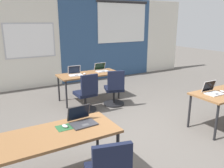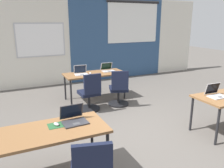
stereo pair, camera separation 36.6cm
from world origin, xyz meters
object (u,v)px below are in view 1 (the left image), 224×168
chair_far_right (114,91)px  laptop_far_left (75,73)px  desk_near_left (54,138)px  mouse_far_left (84,74)px  laptop_near_right_inner (213,91)px  mouse_near_right_inner (222,91)px  desk_far_center (89,76)px  laptop_far_right (101,69)px  mouse_near_left_inner (65,126)px  chair_far_left (86,96)px  laptop_near_left_inner (82,120)px

chair_far_right → laptop_far_left: size_ratio=2.61×
desk_near_left → mouse_far_left: size_ratio=14.59×
laptop_near_right_inner → mouse_near_right_inner: laptop_near_right_inner is taller
desk_far_center → mouse_far_left: 0.16m
laptop_far_right → mouse_near_left_inner: (-1.99, -2.79, -0.03)m
laptop_far_right → laptop_near_right_inner: bearing=-71.3°
mouse_far_left → laptop_near_right_inner: 3.07m
chair_far_left → mouse_near_right_inner: 2.86m
laptop_near_right_inner → mouse_near_right_inner: (0.24, -0.04, -0.03)m
laptop_near_right_inner → chair_far_left: bearing=131.7°
laptop_far_left → chair_far_left: laptop_far_left is taller
desk_far_center → laptop_far_left: laptop_far_left is taller
laptop_far_right → mouse_near_left_inner: laptop_far_right is taller
mouse_near_right_inner → desk_far_center: bearing=119.3°
laptop_far_left → mouse_near_left_inner: laptop_far_left is taller
laptop_far_right → mouse_far_left: size_ratio=3.05×
laptop_far_right → laptop_near_left_inner: bearing=-121.3°
laptop_far_left → mouse_near_right_inner: laptop_far_left is taller
chair_far_left → mouse_far_left: bearing=-112.8°
mouse_near_left_inner → desk_far_center: bearing=59.8°
laptop_near_right_inner → mouse_near_right_inner: size_ratio=3.20×
laptop_far_right → chair_far_left: (-0.82, -0.81, -0.39)m
laptop_far_right → chair_far_right: 0.89m
mouse_far_left → mouse_near_left_inner: bearing=-118.2°
desk_near_left → chair_far_left: (1.34, 2.07, -0.28)m
mouse_far_left → mouse_near_left_inner: mouse_near_left_inner is taller
laptop_far_left → laptop_near_left_inner: bearing=-104.6°
desk_far_center → laptop_far_right: 0.44m
chair_far_right → mouse_near_right_inner: bearing=139.5°
mouse_far_left → chair_far_left: chair_far_left is taller
mouse_far_left → laptop_near_right_inner: size_ratio=0.33×
laptop_near_right_inner → chair_far_right: bearing=116.5°
laptop_far_right → laptop_near_right_inner: size_ratio=1.00×
mouse_far_left → laptop_near_right_inner: (1.46, -2.70, 0.03)m
chair_far_right → mouse_near_right_inner: 2.41m
desk_far_center → chair_far_left: size_ratio=1.74×
laptop_far_left → mouse_near_left_inner: (-1.20, -2.71, -0.03)m
mouse_far_left → mouse_near_right_inner: size_ratio=1.05×
desk_near_left → laptop_near_left_inner: 0.44m
laptop_near_left_inner → mouse_near_left_inner: size_ratio=3.04×
laptop_far_right → mouse_far_left: (-0.55, -0.11, -0.03)m
mouse_near_right_inner → laptop_near_left_inner: bearing=178.5°
chair_far_right → mouse_far_left: (-0.49, 0.69, 0.36)m
chair_far_right → mouse_near_left_inner: chair_far_right is taller
laptop_far_left → laptop_near_left_inner: 2.86m
desk_near_left → chair_far_right: (2.11, 2.09, -0.28)m
desk_far_center → laptop_near_left_inner: laptop_near_left_inner is taller
desk_far_center → mouse_near_left_inner: mouse_near_left_inner is taller
chair_far_right → laptop_near_right_inner: bearing=134.8°
laptop_near_left_inner → chair_far_right: bearing=46.8°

